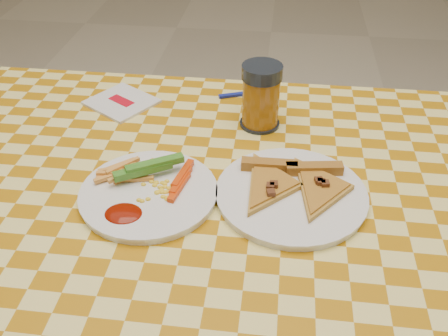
{
  "coord_description": "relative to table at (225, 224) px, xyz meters",
  "views": [
    {
      "loc": [
        0.08,
        -0.67,
        1.33
      ],
      "look_at": [
        -0.01,
        0.05,
        0.78
      ],
      "focal_mm": 40.0,
      "sensor_mm": 36.0,
      "label": 1
    }
  ],
  "objects": [
    {
      "name": "napkin",
      "position": [
        -0.27,
        0.29,
        0.08
      ],
      "size": [
        0.18,
        0.18,
        0.01
      ],
      "rotation": [
        0.0,
        0.0,
        -0.57
      ],
      "color": "silver",
      "rests_on": "table"
    },
    {
      "name": "plate_right",
      "position": [
        0.12,
        0.0,
        0.08
      ],
      "size": [
        0.34,
        0.34,
        0.01
      ],
      "primitive_type": "cylinder",
      "rotation": [
        0.0,
        0.0,
        0.39
      ],
      "color": "white",
      "rests_on": "table"
    },
    {
      "name": "table",
      "position": [
        0.0,
        0.0,
        0.0
      ],
      "size": [
        1.28,
        0.88,
        0.76
      ],
      "color": "white",
      "rests_on": "ground"
    },
    {
      "name": "pizza_slices",
      "position": [
        0.12,
        0.02,
        0.09
      ],
      "size": [
        0.23,
        0.21,
        0.02
      ],
      "color": "gold",
      "rests_on": "plate_right"
    },
    {
      "name": "fries_veggies",
      "position": [
        -0.14,
        -0.01,
        0.1
      ],
      "size": [
        0.19,
        0.18,
        0.04
      ],
      "color": "#FBAA4F",
      "rests_on": "plate_left"
    },
    {
      "name": "fork",
      "position": [
        0.01,
        0.37,
        0.08
      ],
      "size": [
        0.13,
        0.06,
        0.01
      ],
      "rotation": [
        0.0,
        0.0,
        0.37
      ],
      "color": "navy",
      "rests_on": "table"
    },
    {
      "name": "plate_left",
      "position": [
        -0.13,
        -0.03,
        0.08
      ],
      "size": [
        0.31,
        0.31,
        0.01
      ],
      "primitive_type": "cylinder",
      "rotation": [
        0.0,
        0.0,
        -0.35
      ],
      "color": "white",
      "rests_on": "table"
    },
    {
      "name": "drink_glass",
      "position": [
        0.05,
        0.24,
        0.14
      ],
      "size": [
        0.09,
        0.09,
        0.14
      ],
      "color": "black",
      "rests_on": "table"
    }
  ]
}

